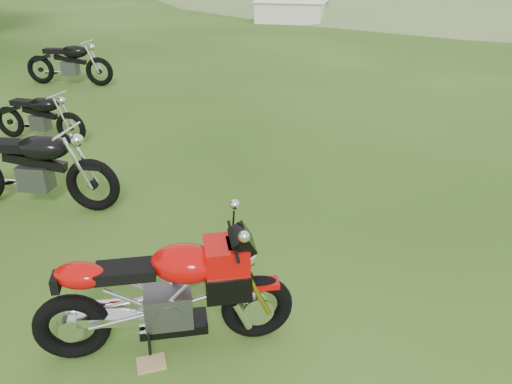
# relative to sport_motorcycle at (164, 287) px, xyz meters

# --- Properties ---
(ground) EXTENTS (120.00, 120.00, 0.00)m
(ground) POSITION_rel_sport_motorcycle_xyz_m (0.77, 1.42, -0.56)
(ground) COLOR #24450E
(ground) RESTS_ON ground
(sport_motorcycle) EXTENTS (1.93, 0.95, 1.12)m
(sport_motorcycle) POSITION_rel_sport_motorcycle_xyz_m (0.00, 0.00, 0.00)
(sport_motorcycle) COLOR #C40806
(sport_motorcycle) RESTS_ON ground
(plywood_board) EXTENTS (0.26, 0.24, 0.02)m
(plywood_board) POSITION_rel_sport_motorcycle_xyz_m (-0.09, -0.22, -0.55)
(plywood_board) COLOR tan
(plywood_board) RESTS_ON ground
(vintage_moto_b) EXTENTS (2.08, 0.56, 1.08)m
(vintage_moto_b) POSITION_rel_sport_motorcycle_xyz_m (-2.21, 2.20, -0.02)
(vintage_moto_b) COLOR black
(vintage_moto_b) RESTS_ON ground
(vintage_moto_c) EXTENTS (1.70, 0.68, 0.87)m
(vintage_moto_c) POSITION_rel_sport_motorcycle_xyz_m (-3.34, 4.52, -0.13)
(vintage_moto_c) COLOR black
(vintage_moto_c) RESTS_ON ground
(vintage_moto_d) EXTENTS (2.09, 0.59, 1.09)m
(vintage_moto_d) POSITION_rel_sport_motorcycle_xyz_m (-4.57, 8.38, -0.02)
(vintage_moto_d) COLOR black
(vintage_moto_d) RESTS_ON ground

